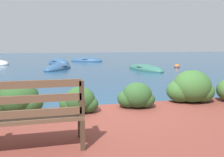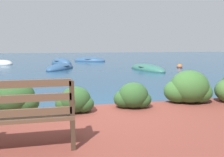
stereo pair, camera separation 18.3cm
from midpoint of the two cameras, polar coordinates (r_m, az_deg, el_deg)
The scene contains 12 objects.
ground_plane at distance 5.06m, azimuth -0.28°, elevation -9.13°, with size 80.00×80.00×0.00m.
park_bench at distance 2.99m, azimuth -21.42°, elevation -8.37°, with size 1.39×0.48×0.93m.
hedge_clump_left at distance 4.66m, azimuth -23.08°, elevation -5.04°, with size 0.95×0.68×0.64m.
hedge_clump_centre at distance 4.41m, azimuth -8.51°, elevation -5.89°, with size 0.76×0.55×0.52m.
hedge_clump_right at distance 4.70m, azimuth 6.56°, elevation -4.77°, with size 0.80×0.58×0.55m.
hedge_clump_far_right at distance 5.40m, azimuth 20.26°, elevation -2.50°, with size 1.11×0.80×0.76m.
rowboat_nearest at distance 13.77m, azimuth 9.51°, elevation 2.41°, with size 1.81×3.49×0.66m.
rowboat_mid at distance 14.41m, azimuth -13.00°, elevation 2.60°, with size 2.32×2.98×0.66m.
rowboat_far at distance 18.02m, azimuth -12.81°, elevation 3.86°, with size 2.17×2.43×0.88m.
rowboat_outer at distance 19.74m, azimuth -26.26°, elevation 3.53°, with size 2.23×2.48×0.61m.
rowboat_distant at distance 20.76m, azimuth -5.64°, elevation 4.61°, with size 3.22×2.33×0.71m.
mooring_buoy at distance 15.76m, azimuth 17.55°, elevation 2.95°, with size 0.40×0.40×0.36m.
Camera 2 is at (-0.87, -4.73, 1.55)m, focal length 35.00 mm.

